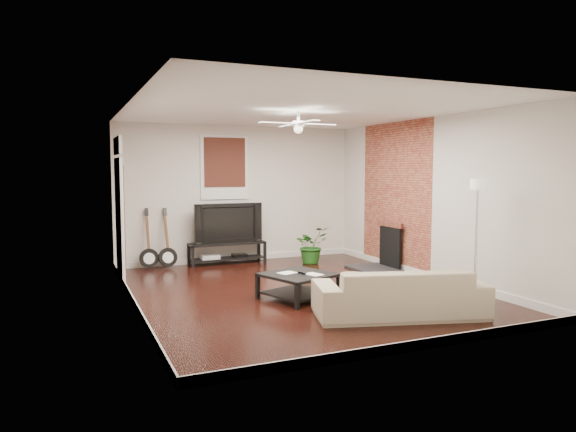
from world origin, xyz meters
The scene contains 14 objects.
room centered at (0.00, 0.00, 1.40)m, with size 5.01×6.01×2.81m.
brick_accent centered at (2.49, 1.00, 1.40)m, with size 0.02×2.20×2.80m, color brown.
fireplace centered at (2.20, 1.00, 0.46)m, with size 0.80×1.10×0.92m, color black.
window_back centered at (-0.30, 2.97, 1.95)m, with size 1.00×0.06×1.30m, color #3B1A10.
door_left centered at (-2.46, 1.90, 1.25)m, with size 0.08×1.00×2.50m, color white.
tv_stand centered at (-0.32, 2.78, 0.22)m, with size 1.55×0.41×0.43m, color black.
tv centered at (-0.32, 2.80, 0.83)m, with size 1.39×0.18×0.80m, color black.
coffee_table centered at (-0.21, -0.47, 0.19)m, with size 0.90×0.90×0.38m, color black.
sofa centered at (0.62, -1.82, 0.32)m, with size 2.18×0.85×0.64m, color #C6B494.
floor_lamp centered at (1.97, -1.72, 0.89)m, with size 0.29×0.29×1.78m, color white, non-canonical shape.
potted_plant centered at (1.26, 2.12, 0.38)m, with size 0.68×0.59×0.75m, color #1E5D1A.
guitar_left centered at (-1.88, 2.75, 0.59)m, with size 0.37×0.26×1.19m, color black, non-canonical shape.
guitar_right centered at (-1.53, 2.72, 0.59)m, with size 0.37×0.26×1.19m, color black, non-canonical shape.
ceiling_fan centered at (0.00, 0.00, 2.60)m, with size 1.24×1.24×0.32m, color white, non-canonical shape.
Camera 1 is at (-3.34, -7.37, 1.89)m, focal length 32.64 mm.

